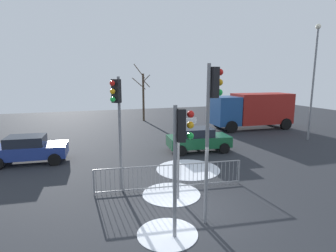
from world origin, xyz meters
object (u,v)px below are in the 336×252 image
Objects in this scene: car_blue_trailing at (29,149)px; street_lamp at (314,72)px; traffic_light_mid_left at (117,109)px; delivery_truck at (252,109)px; direction_sign_post at (180,152)px; bare_tree_left at (143,95)px; traffic_light_rear_left at (181,142)px; traffic_light_mid_right at (212,109)px; car_green_near at (198,139)px.

street_lamp is at bearing 3.40° from car_blue_trailing.
delivery_truck is (13.05, 9.86, -1.63)m from traffic_light_mid_left.
traffic_light_mid_left is 2.94m from direction_sign_post.
car_blue_trailing is at bearing -127.06° from bare_tree_left.
car_blue_trailing is at bearing 17.38° from delivery_truck.
delivery_truck is at bearing 152.67° from traffic_light_rear_left.
traffic_light_mid_right reaches higher than direction_sign_post.
traffic_light_mid_left is 7.60m from car_green_near.
direction_sign_post is at bearing 176.73° from traffic_light_mid_right.
car_green_near is at bearing 166.35° from traffic_light_rear_left.
traffic_light_rear_left is 16.10m from street_lamp.
traffic_light_mid_right reaches higher than traffic_light_mid_left.
traffic_light_mid_right is 11.10m from car_blue_trailing.
direction_sign_post is 0.47× the size of delivery_truck.
car_green_near is at bearing 53.13° from direction_sign_post.
traffic_light_rear_left is at bearing -117.04° from direction_sign_post.
bare_tree_left reaches higher than traffic_light_mid_right.
car_blue_trailing is at bearing 179.17° from street_lamp.
traffic_light_mid_right is at bearing -87.97° from direction_sign_post.
traffic_light_rear_left is 0.99× the size of car_blue_trailing.
bare_tree_left is (2.58, 20.54, -0.95)m from traffic_light_mid_right.
traffic_light_mid_right is at bearing -145.79° from street_lamp.
delivery_truck is (7.55, 5.31, 0.97)m from car_green_near.
traffic_light_mid_left is at bearing -161.18° from street_lamp.
street_lamp is 1.40× the size of bare_tree_left.
car_green_near is (5.50, 4.55, -2.61)m from traffic_light_mid_left.
traffic_light_mid_left is 1.39× the size of direction_sign_post.
traffic_light_rear_left is 0.47× the size of street_lamp.
street_lamp is (13.34, 8.78, 2.04)m from traffic_light_rear_left.
car_blue_trailing is (-6.48, 8.54, -2.88)m from traffic_light_mid_right.
direction_sign_post is 0.41× the size of street_lamp.
traffic_light_mid_right is 8.94m from car_green_near.
traffic_light_mid_left reaches higher than car_green_near.
delivery_truck is at bearing 40.54° from car_green_near.
direction_sign_post is at bearing -114.45° from car_green_near.
traffic_light_rear_left is 10.69m from car_blue_trailing.
street_lamp is (18.65, -0.27, 4.10)m from car_blue_trailing.
car_green_near is 0.48× the size of street_lamp.
traffic_light_mid_right is at bearing 127.00° from traffic_light_rear_left.
traffic_light_rear_left reaches higher than delivery_truck.
delivery_truck is 0.88× the size of street_lamp.
delivery_truck is at bearing -42.27° from bare_tree_left.
traffic_light_mid_left is 1.18× the size of car_blue_trailing.
car_blue_trailing is (-4.11, 5.23, -2.61)m from traffic_light_mid_left.
traffic_light_rear_left reaches higher than car_green_near.
traffic_light_mid_right is 0.61× the size of street_lamp.
bare_tree_left is at bearing 57.17° from car_blue_trailing.
direction_sign_post is at bearing -173.63° from traffic_light_mid_left.
direction_sign_post is at bearing -42.94° from car_blue_trailing.
direction_sign_post is at bearing 173.54° from traffic_light_rear_left.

